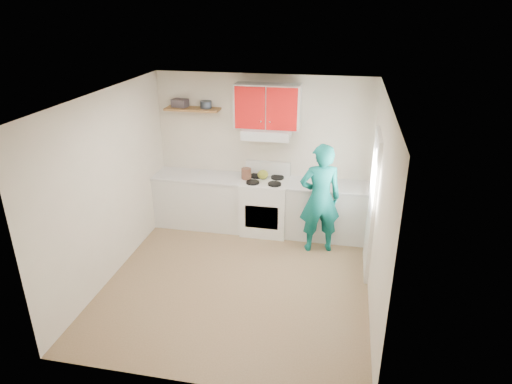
% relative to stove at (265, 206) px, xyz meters
% --- Properties ---
extents(floor, '(3.80, 3.80, 0.00)m').
position_rel_stove_xyz_m(floor, '(-0.10, -1.57, -0.46)').
color(floor, brown).
rests_on(floor, ground).
extents(ceiling, '(3.60, 3.80, 0.04)m').
position_rel_stove_xyz_m(ceiling, '(-0.10, -1.57, 2.14)').
color(ceiling, white).
rests_on(ceiling, floor).
extents(back_wall, '(3.60, 0.04, 2.60)m').
position_rel_stove_xyz_m(back_wall, '(-0.10, 0.32, 0.84)').
color(back_wall, beige).
rests_on(back_wall, floor).
extents(front_wall, '(3.60, 0.04, 2.60)m').
position_rel_stove_xyz_m(front_wall, '(-0.10, -3.47, 0.84)').
color(front_wall, beige).
rests_on(front_wall, floor).
extents(left_wall, '(0.04, 3.80, 2.60)m').
position_rel_stove_xyz_m(left_wall, '(-1.90, -1.57, 0.84)').
color(left_wall, beige).
rests_on(left_wall, floor).
extents(right_wall, '(0.04, 3.80, 2.60)m').
position_rel_stove_xyz_m(right_wall, '(1.70, -1.57, 0.84)').
color(right_wall, beige).
rests_on(right_wall, floor).
extents(door, '(0.05, 0.85, 2.05)m').
position_rel_stove_xyz_m(door, '(1.68, -0.88, 0.56)').
color(door, white).
rests_on(door, floor).
extents(door_glass, '(0.01, 0.55, 0.95)m').
position_rel_stove_xyz_m(door_glass, '(1.65, -0.88, 0.99)').
color(door_glass, white).
rests_on(door_glass, door).
extents(counter_left, '(1.52, 0.60, 0.90)m').
position_rel_stove_xyz_m(counter_left, '(-1.14, 0.02, -0.01)').
color(counter_left, silver).
rests_on(counter_left, floor).
extents(counter_right, '(1.32, 0.60, 0.90)m').
position_rel_stove_xyz_m(counter_right, '(1.04, 0.02, -0.01)').
color(counter_right, silver).
rests_on(counter_right, floor).
extents(stove, '(0.76, 0.65, 0.92)m').
position_rel_stove_xyz_m(stove, '(0.00, 0.00, 0.00)').
color(stove, white).
rests_on(stove, floor).
extents(range_hood, '(0.76, 0.44, 0.15)m').
position_rel_stove_xyz_m(range_hood, '(0.00, 0.10, 1.24)').
color(range_hood, silver).
rests_on(range_hood, back_wall).
extents(upper_cabinets, '(1.02, 0.33, 0.70)m').
position_rel_stove_xyz_m(upper_cabinets, '(0.00, 0.16, 1.66)').
color(upper_cabinets, red).
rests_on(upper_cabinets, back_wall).
extents(shelf, '(0.90, 0.30, 0.04)m').
position_rel_stove_xyz_m(shelf, '(-1.25, 0.18, 1.56)').
color(shelf, brown).
rests_on(shelf, back_wall).
extents(books, '(0.28, 0.22, 0.13)m').
position_rel_stove_xyz_m(books, '(-1.48, 0.21, 1.64)').
color(books, '#433B42').
rests_on(books, shelf).
extents(tin, '(0.23, 0.23, 0.12)m').
position_rel_stove_xyz_m(tin, '(-1.03, 0.21, 1.64)').
color(tin, '#333D4C').
rests_on(tin, shelf).
extents(kettle, '(0.24, 0.24, 0.15)m').
position_rel_stove_xyz_m(kettle, '(-0.05, 0.08, 0.54)').
color(kettle, olive).
rests_on(kettle, stove).
extents(crock, '(0.20, 0.20, 0.20)m').
position_rel_stove_xyz_m(crock, '(-0.33, 0.03, 0.54)').
color(crock, brown).
rests_on(crock, counter_left).
extents(cutting_board, '(0.29, 0.22, 0.02)m').
position_rel_stove_xyz_m(cutting_board, '(0.83, -0.03, 0.45)').
color(cutting_board, olive).
rests_on(cutting_board, counter_right).
extents(silicone_mat, '(0.30, 0.26, 0.01)m').
position_rel_stove_xyz_m(silicone_mat, '(1.26, -0.01, 0.44)').
color(silicone_mat, red).
rests_on(silicone_mat, counter_right).
extents(person, '(0.72, 0.56, 1.75)m').
position_rel_stove_xyz_m(person, '(0.93, -0.46, 0.41)').
color(person, '#0B6762').
rests_on(person, floor).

